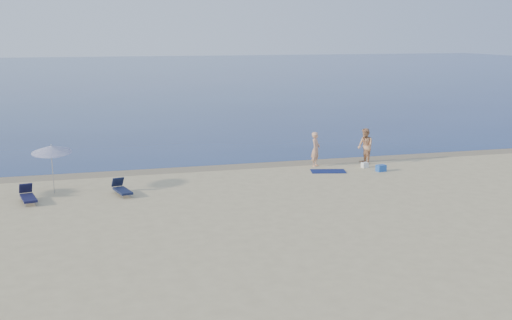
{
  "coord_description": "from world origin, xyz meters",
  "views": [
    {
      "loc": [
        -8.55,
        -13.35,
        7.11
      ],
      "look_at": [
        -0.24,
        16.0,
        1.0
      ],
      "focal_mm": 45.0,
      "sensor_mm": 36.0,
      "label": 1
    }
  ],
  "objects_px": {
    "blue_cooler": "(381,168)",
    "umbrella_near": "(51,149)",
    "person_right": "(365,146)",
    "person_left": "(316,149)"
  },
  "relations": [
    {
      "from": "blue_cooler",
      "to": "umbrella_near",
      "type": "bearing_deg",
      "value": 169.22
    },
    {
      "from": "person_left",
      "to": "person_right",
      "type": "relative_size",
      "value": 0.95
    },
    {
      "from": "person_left",
      "to": "person_right",
      "type": "xyz_separation_m",
      "value": [
        2.84,
        -0.13,
        0.05
      ]
    },
    {
      "from": "person_left",
      "to": "blue_cooler",
      "type": "height_order",
      "value": "person_left"
    },
    {
      "from": "person_left",
      "to": "blue_cooler",
      "type": "distance_m",
      "value": 3.61
    },
    {
      "from": "blue_cooler",
      "to": "umbrella_near",
      "type": "distance_m",
      "value": 16.33
    },
    {
      "from": "umbrella_near",
      "to": "person_right",
      "type": "bearing_deg",
      "value": 15.46
    },
    {
      "from": "blue_cooler",
      "to": "person_right",
      "type": "bearing_deg",
      "value": 78.3
    },
    {
      "from": "umbrella_near",
      "to": "blue_cooler",
      "type": "bearing_deg",
      "value": 8.46
    },
    {
      "from": "person_right",
      "to": "blue_cooler",
      "type": "bearing_deg",
      "value": -4.01
    }
  ]
}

